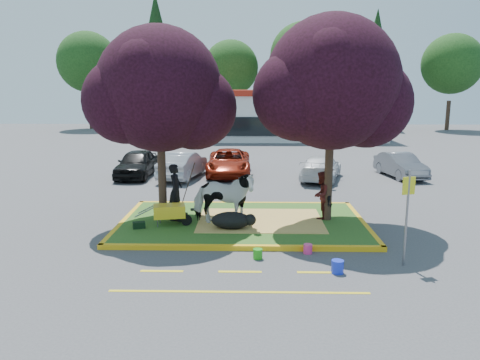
{
  "coord_description": "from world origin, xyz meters",
  "views": [
    {
      "loc": [
        0.25,
        -15.4,
        4.6
      ],
      "look_at": [
        -0.11,
        0.5,
        1.45
      ],
      "focal_mm": 35.0,
      "sensor_mm": 36.0,
      "label": 1
    }
  ],
  "objects_px": {
    "calf": "(231,220)",
    "handler": "(176,190)",
    "bucket_pink": "(308,249)",
    "bucket_blue": "(337,267)",
    "car_silver": "(183,165)",
    "sign_post": "(407,207)",
    "cow": "(223,198)",
    "car_black": "(137,164)",
    "bucket_green": "(258,254)",
    "wheelbarrow": "(170,211)"
  },
  "relations": [
    {
      "from": "cow",
      "to": "bucket_pink",
      "type": "distance_m",
      "value": 3.51
    },
    {
      "from": "bucket_green",
      "to": "car_silver",
      "type": "relative_size",
      "value": 0.07
    },
    {
      "from": "bucket_blue",
      "to": "car_silver",
      "type": "distance_m",
      "value": 13.79
    },
    {
      "from": "calf",
      "to": "bucket_pink",
      "type": "distance_m",
      "value": 2.91
    },
    {
      "from": "car_silver",
      "to": "bucket_blue",
      "type": "bearing_deg",
      "value": 124.98
    },
    {
      "from": "cow",
      "to": "bucket_pink",
      "type": "bearing_deg",
      "value": -122.57
    },
    {
      "from": "bucket_green",
      "to": "sign_post",
      "type": "bearing_deg",
      "value": -5.87
    },
    {
      "from": "cow",
      "to": "car_silver",
      "type": "bearing_deg",
      "value": 25.83
    },
    {
      "from": "bucket_pink",
      "to": "bucket_blue",
      "type": "bearing_deg",
      "value": -67.86
    },
    {
      "from": "sign_post",
      "to": "bucket_pink",
      "type": "xyz_separation_m",
      "value": [
        -2.41,
        0.85,
        -1.45
      ]
    },
    {
      "from": "cow",
      "to": "bucket_green",
      "type": "distance_m",
      "value": 3.07
    },
    {
      "from": "wheelbarrow",
      "to": "bucket_pink",
      "type": "height_order",
      "value": "wheelbarrow"
    },
    {
      "from": "calf",
      "to": "handler",
      "type": "xyz_separation_m",
      "value": [
        -2.01,
        1.53,
        0.65
      ]
    },
    {
      "from": "bucket_blue",
      "to": "car_black",
      "type": "relative_size",
      "value": 0.08
    },
    {
      "from": "calf",
      "to": "sign_post",
      "type": "height_order",
      "value": "sign_post"
    },
    {
      "from": "calf",
      "to": "bucket_blue",
      "type": "bearing_deg",
      "value": -47.12
    },
    {
      "from": "bucket_blue",
      "to": "car_silver",
      "type": "height_order",
      "value": "car_silver"
    },
    {
      "from": "calf",
      "to": "bucket_pink",
      "type": "relative_size",
      "value": 4.76
    },
    {
      "from": "wheelbarrow",
      "to": "sign_post",
      "type": "xyz_separation_m",
      "value": [
        6.69,
        -3.0,
        0.95
      ]
    },
    {
      "from": "sign_post",
      "to": "car_silver",
      "type": "height_order",
      "value": "sign_post"
    },
    {
      "from": "car_black",
      "to": "bucket_blue",
      "type": "bearing_deg",
      "value": -56.23
    },
    {
      "from": "cow",
      "to": "car_black",
      "type": "xyz_separation_m",
      "value": [
        -5.06,
        9.15,
        -0.34
      ]
    },
    {
      "from": "car_black",
      "to": "sign_post",
      "type": "bearing_deg",
      "value": -49.5
    },
    {
      "from": "handler",
      "to": "bucket_blue",
      "type": "xyz_separation_m",
      "value": [
        4.83,
        -4.78,
        -0.9
      ]
    },
    {
      "from": "handler",
      "to": "car_black",
      "type": "distance_m",
      "value": 8.72
    },
    {
      "from": "car_black",
      "to": "calf",
      "type": "bearing_deg",
      "value": -59.57
    },
    {
      "from": "cow",
      "to": "bucket_green",
      "type": "bearing_deg",
      "value": -148.6
    },
    {
      "from": "sign_post",
      "to": "bucket_blue",
      "type": "relative_size",
      "value": 7.63
    },
    {
      "from": "handler",
      "to": "car_silver",
      "type": "relative_size",
      "value": 0.44
    },
    {
      "from": "wheelbarrow",
      "to": "bucket_green",
      "type": "distance_m",
      "value": 3.89
    },
    {
      "from": "wheelbarrow",
      "to": "car_silver",
      "type": "relative_size",
      "value": 0.44
    },
    {
      "from": "bucket_blue",
      "to": "bucket_pink",
      "type": "bearing_deg",
      "value": 112.14
    },
    {
      "from": "cow",
      "to": "car_black",
      "type": "relative_size",
      "value": 0.51
    },
    {
      "from": "car_black",
      "to": "car_silver",
      "type": "bearing_deg",
      "value": -5.26
    },
    {
      "from": "bucket_pink",
      "to": "calf",
      "type": "bearing_deg",
      "value": 140.8
    },
    {
      "from": "cow",
      "to": "sign_post",
      "type": "relative_size",
      "value": 0.84
    },
    {
      "from": "cow",
      "to": "sign_post",
      "type": "height_order",
      "value": "sign_post"
    },
    {
      "from": "handler",
      "to": "bucket_pink",
      "type": "xyz_separation_m",
      "value": [
        4.25,
        -3.36,
        -0.94
      ]
    },
    {
      "from": "calf",
      "to": "wheelbarrow",
      "type": "bearing_deg",
      "value": 172.87
    },
    {
      "from": "wheelbarrow",
      "to": "car_silver",
      "type": "bearing_deg",
      "value": 83.64
    },
    {
      "from": "sign_post",
      "to": "bucket_blue",
      "type": "distance_m",
      "value": 2.39
    },
    {
      "from": "sign_post",
      "to": "car_silver",
      "type": "relative_size",
      "value": 0.61
    },
    {
      "from": "handler",
      "to": "bucket_pink",
      "type": "bearing_deg",
      "value": -122.16
    },
    {
      "from": "car_black",
      "to": "bucket_green",
      "type": "bearing_deg",
      "value": -61.25
    },
    {
      "from": "handler",
      "to": "car_silver",
      "type": "xyz_separation_m",
      "value": [
        -0.87,
        7.77,
        -0.38
      ]
    },
    {
      "from": "sign_post",
      "to": "bucket_pink",
      "type": "relative_size",
      "value": 9.56
    },
    {
      "from": "bucket_pink",
      "to": "car_black",
      "type": "height_order",
      "value": "car_black"
    },
    {
      "from": "cow",
      "to": "bucket_green",
      "type": "relative_size",
      "value": 7.69
    },
    {
      "from": "cow",
      "to": "bucket_green",
      "type": "xyz_separation_m",
      "value": [
        1.1,
        -2.72,
        -0.91
      ]
    },
    {
      "from": "calf",
      "to": "bucket_green",
      "type": "bearing_deg",
      "value": -68.28
    }
  ]
}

